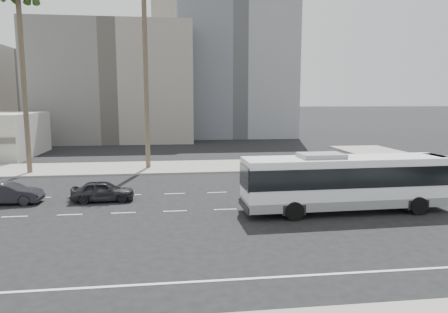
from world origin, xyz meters
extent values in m
plane|color=black|center=(0.00, 0.00, 0.00)|extent=(700.00, 700.00, 0.00)
cube|color=gray|center=(0.00, 15.50, 0.07)|extent=(120.00, 7.00, 0.15)
cube|color=slate|center=(-12.00, 45.00, 9.00)|extent=(24.00, 18.00, 18.00)
cube|color=slate|center=(8.00, 52.00, 13.00)|extent=(20.00, 20.00, 26.00)
cube|color=#B6AC99|center=(-2.00, 250.00, 22.00)|extent=(42.00, 42.00, 44.00)
cube|color=#B6AC99|center=(-2.00, 250.00, 60.00)|extent=(26.00, 26.00, 32.00)
cube|color=slate|center=(45.00, 230.00, 35.00)|extent=(26.00, 26.00, 70.00)
cube|color=slate|center=(70.00, 260.00, 30.00)|extent=(22.00, 22.00, 60.00)
cube|color=white|center=(6.97, -1.24, 1.88)|extent=(12.16, 2.98, 2.71)
cube|color=black|center=(6.97, -1.24, 2.24)|extent=(12.22, 3.04, 1.15)
cube|color=gray|center=(6.97, -1.24, 0.68)|extent=(12.18, 3.02, 0.52)
cube|color=gray|center=(5.40, -1.24, 3.33)|extent=(2.54, 1.73, 0.31)
cube|color=#262628|center=(12.70, -1.24, 3.07)|extent=(0.67, 1.89, 0.31)
cylinder|color=black|center=(10.82, -2.57, 0.52)|extent=(1.04, 0.31, 1.04)
cylinder|color=black|center=(10.82, 0.10, 0.52)|extent=(1.04, 0.31, 1.04)
cylinder|color=black|center=(3.42, -2.57, 0.52)|extent=(1.04, 0.31, 1.04)
cylinder|color=black|center=(3.42, 0.10, 0.52)|extent=(1.04, 0.31, 1.04)
imported|color=#252528|center=(-7.63, 3.03, 0.68)|extent=(1.69, 4.00, 1.35)
imported|color=black|center=(-13.46, 3.09, 0.67)|extent=(1.51, 4.11, 1.34)
cylinder|color=brown|center=(-5.43, 15.17, 8.97)|extent=(0.49, 0.49, 17.94)
cylinder|color=brown|center=(-15.72, 13.79, 7.61)|extent=(0.48, 0.48, 15.22)
camera|label=1|loc=(-3.05, -23.33, 6.56)|focal=32.32mm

